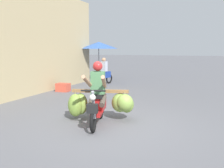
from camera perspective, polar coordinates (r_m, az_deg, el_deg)
name	(u,v)px	position (r m, az deg, el deg)	size (l,w,h in m)	color
ground_plane	(112,127)	(6.41, 0.09, -9.40)	(120.00, 120.00, 0.00)	slate
motorbike_main_loaded	(100,102)	(6.78, -2.63, -3.85)	(1.79, 1.81, 1.58)	black
motorbike_distant_ahead_left	(104,74)	(13.64, -1.84, 2.27)	(0.63, 1.59, 1.40)	black
market_umbrella_near_shop	(99,45)	(15.03, -2.92, 8.44)	(2.16, 2.16, 2.24)	#99999E
produce_crate	(63,87)	(11.68, -10.63, -0.73)	(0.56, 0.40, 0.36)	#CC4C38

